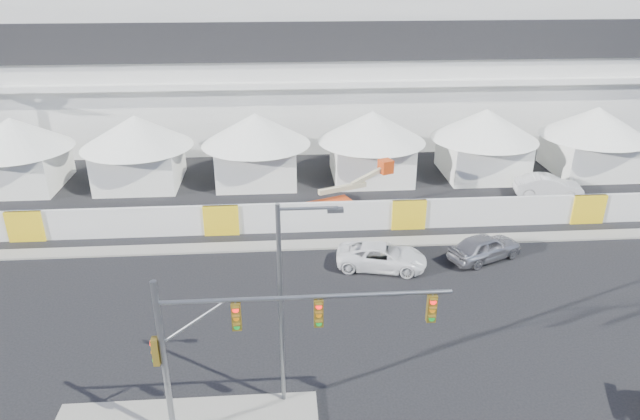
{
  "coord_description": "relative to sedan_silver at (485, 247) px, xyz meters",
  "views": [
    {
      "loc": [
        -2.13,
        -18.53,
        16.27
      ],
      "look_at": [
        -0.06,
        10.0,
        3.49
      ],
      "focal_mm": 32.0,
      "sensor_mm": 36.0,
      "label": 1
    }
  ],
  "objects": [
    {
      "name": "streetlight_median",
      "position": [
        -11.65,
        -10.9,
        4.22
      ],
      "size": [
        2.34,
        0.23,
        8.44
      ],
      "color": "slate",
      "rests_on": "median_island"
    },
    {
      "name": "sedan_silver",
      "position": [
        0.0,
        0.0,
        0.0
      ],
      "size": [
        3.56,
        4.91,
        1.55
      ],
      "primitive_type": "imported",
      "rotation": [
        0.0,
        0.0,
        2.0
      ],
      "color": "#A2A1A6",
      "rests_on": "ground"
    },
    {
      "name": "traffic_mast",
      "position": [
        -13.61,
        -12.57,
        3.14
      ],
      "size": [
        10.17,
        0.64,
        6.6
      ],
      "color": "slate",
      "rests_on": "median_island"
    },
    {
      "name": "far_curb",
      "position": [
        10.42,
        2.4,
        -0.72
      ],
      "size": [
        80.0,
        1.2,
        0.12
      ],
      "primitive_type": "cube",
      "color": "gray",
      "rests_on": "ground"
    },
    {
      "name": "hoarding_fence",
      "position": [
        -3.58,
        4.4,
        0.22
      ],
      "size": [
        70.0,
        0.25,
        2.0
      ],
      "primitive_type": "cube",
      "color": "silver",
      "rests_on": "ground"
    },
    {
      "name": "tent_row",
      "position": [
        -9.08,
        13.9,
        2.37
      ],
      "size": [
        53.4,
        8.4,
        5.4
      ],
      "color": "white",
      "rests_on": "ground"
    },
    {
      "name": "ground",
      "position": [
        -9.58,
        -10.1,
        -0.78
      ],
      "size": [
        160.0,
        160.0,
        0.0
      ],
      "primitive_type": "plane",
      "color": "black",
      "rests_on": "ground"
    },
    {
      "name": "pickup_curb",
      "position": [
        -6.17,
        -0.57,
        -0.07
      ],
      "size": [
        3.38,
        5.46,
        1.41
      ],
      "primitive_type": "imported",
      "rotation": [
        0.0,
        0.0,
        1.35
      ],
      "color": "white",
      "rests_on": "ground"
    },
    {
      "name": "stadium",
      "position": [
        -0.88,
        31.4,
        8.67
      ],
      "size": [
        80.0,
        24.8,
        21.98
      ],
      "color": "silver",
      "rests_on": "ground"
    },
    {
      "name": "boom_lift",
      "position": [
        -8.0,
        6.59,
        0.13
      ],
      "size": [
        6.91,
        2.66,
        3.38
      ],
      "rotation": [
        0.0,
        0.0,
        0.38
      ],
      "color": "#D64314",
      "rests_on": "ground"
    },
    {
      "name": "lot_car_a",
      "position": [
        7.86,
        8.99,
        0.02
      ],
      "size": [
        2.58,
        5.06,
        1.59
      ],
      "primitive_type": "imported",
      "rotation": [
        0.0,
        0.0,
        1.38
      ],
      "color": "silver",
      "rests_on": "ground"
    }
  ]
}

